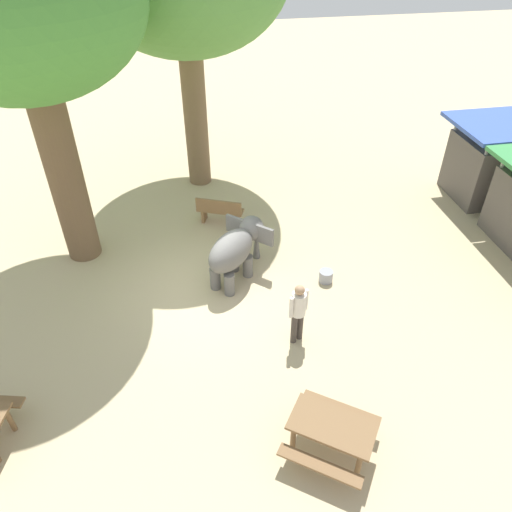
# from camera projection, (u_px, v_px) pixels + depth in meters

# --- Properties ---
(ground_plane) EXTENTS (60.00, 60.00, 0.00)m
(ground_plane) POSITION_uv_depth(u_px,v_px,m) (204.00, 288.00, 12.46)
(ground_plane) COLOR tan
(elephant) EXTENTS (2.00, 1.96, 1.47)m
(elephant) POSITION_uv_depth(u_px,v_px,m) (236.00, 248.00, 12.24)
(elephant) COLOR slate
(elephant) RESTS_ON ground_plane
(person_handler) EXTENTS (0.32, 0.46, 1.62)m
(person_handler) POSITION_uv_depth(u_px,v_px,m) (298.00, 309.00, 10.48)
(person_handler) COLOR #3F3833
(person_handler) RESTS_ON ground_plane
(shade_tree_main) EXTENTS (5.75, 5.27, 8.51)m
(shade_tree_main) POSITION_uv_depth(u_px,v_px,m) (18.00, 3.00, 9.76)
(shade_tree_main) COLOR brown
(shade_tree_main) RESTS_ON ground_plane
(wooden_bench) EXTENTS (0.92, 1.44, 0.88)m
(wooden_bench) POSITION_uv_depth(u_px,v_px,m) (220.00, 210.00, 14.53)
(wooden_bench) COLOR olive
(wooden_bench) RESTS_ON ground_plane
(picnic_table_far) EXTENTS (2.07, 2.08, 0.78)m
(picnic_table_far) POSITION_uv_depth(u_px,v_px,m) (332.00, 431.00, 8.56)
(picnic_table_far) COLOR brown
(picnic_table_far) RESTS_ON ground_plane
(market_stall_blue) EXTENTS (2.50, 2.50, 2.52)m
(market_stall_blue) POSITION_uv_depth(u_px,v_px,m) (486.00, 165.00, 15.44)
(market_stall_blue) COLOR #59514C
(market_stall_blue) RESTS_ON ground_plane
(feed_bucket) EXTENTS (0.36, 0.36, 0.32)m
(feed_bucket) POSITION_uv_depth(u_px,v_px,m) (326.00, 276.00, 12.58)
(feed_bucket) COLOR gray
(feed_bucket) RESTS_ON ground_plane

